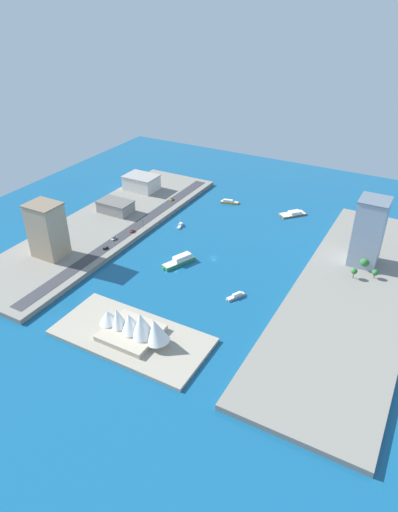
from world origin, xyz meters
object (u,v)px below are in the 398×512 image
at_px(taxi_yellow_cab, 172,199).
at_px(yacht_sleek_gray, 236,296).
at_px(van_white, 114,238).
at_px(opera_landmark, 135,326).
at_px(hotel_broad_white, 141,182).
at_px(carpark_squat_concrete, 116,207).
at_px(ferry_green_doubledeck, 180,261).
at_px(traffic_light_waterfront, 143,223).
at_px(barge_flat_brown, 293,214).
at_px(pickup_red, 132,231).
at_px(suv_black, 105,248).
at_px(sailboat_small_white, 180,225).
at_px(water_taxi_orange, 229,202).
at_px(apartment_midrise_tan, 47,230).
at_px(tower_tall_glass, 369,232).

bearing_deg(taxi_yellow_cab, yacht_sleek_gray, 137.41).
distance_m(van_white, opera_landmark, 111.15).
relative_size(hotel_broad_white, carpark_squat_concrete, 1.05).
xyz_separation_m(ferry_green_doubledeck, traffic_light_waterfront, (49.42, -27.01, 5.50)).
relative_size(hotel_broad_white, van_white, 5.73).
bearing_deg(barge_flat_brown, pickup_red, 44.62).
bearing_deg(traffic_light_waterfront, barge_flat_brown, -137.64).
height_order(suv_black, traffic_light_waterfront, traffic_light_waterfront).
bearing_deg(ferry_green_doubledeck, traffic_light_waterfront, -28.66).
bearing_deg(opera_landmark, sailboat_small_white, -69.34).
distance_m(suv_black, taxi_yellow_cab, 95.93).
height_order(water_taxi_orange, yacht_sleek_gray, water_taxi_orange).
bearing_deg(taxi_yellow_cab, opera_landmark, 115.53).
relative_size(apartment_midrise_tan, hotel_broad_white, 1.31).
relative_size(yacht_sleek_gray, carpark_squat_concrete, 0.47).
height_order(barge_flat_brown, opera_landmark, opera_landmark).
distance_m(ferry_green_doubledeck, van_white, 57.33).
bearing_deg(ferry_green_doubledeck, apartment_midrise_tan, 24.85).
bearing_deg(yacht_sleek_gray, pickup_red, -18.53).
distance_m(water_taxi_orange, pickup_red, 99.22).
bearing_deg(traffic_light_waterfront, water_taxi_orange, -114.12).
bearing_deg(apartment_midrise_tan, traffic_light_waterfront, -116.85).
bearing_deg(barge_flat_brown, apartment_midrise_tan, 49.93).
height_order(water_taxi_orange, pickup_red, pickup_red).
relative_size(tower_tall_glass, suv_black, 11.05).
height_order(tower_tall_glass, traffic_light_waterfront, tower_tall_glass).
bearing_deg(water_taxi_orange, traffic_light_waterfront, 65.88).
relative_size(apartment_midrise_tan, traffic_light_waterfront, 5.99).
relative_size(apartment_midrise_tan, tower_tall_glass, 0.83).
bearing_deg(taxi_yellow_cab, van_white, 90.04).
bearing_deg(carpark_squat_concrete, water_taxi_orange, -136.56).
bearing_deg(van_white, hotel_broad_white, -67.32).
relative_size(yacht_sleek_gray, van_white, 2.58).
bearing_deg(tower_tall_glass, taxi_yellow_cab, -8.46).
relative_size(apartment_midrise_tan, opera_landmark, 0.85).
relative_size(hotel_broad_white, pickup_red, 6.34).
bearing_deg(hotel_broad_white, opera_landmark, 124.06).
bearing_deg(opera_landmark, hotel_broad_white, -55.94).
bearing_deg(pickup_red, van_white, 73.89).
relative_size(traffic_light_waterfront, opera_landmark, 0.14).
distance_m(water_taxi_orange, van_white, 116.23).
relative_size(tower_tall_glass, opera_landmark, 1.04).
xyz_separation_m(barge_flat_brown, opera_landmark, (24.46, 191.90, 8.08)).
bearing_deg(taxi_yellow_cab, hotel_broad_white, -11.93).
height_order(apartment_midrise_tan, carpark_squat_concrete, apartment_midrise_tan).
xyz_separation_m(yacht_sleek_gray, van_white, (108.74, -18.40, 3.18)).
distance_m(sailboat_small_white, opera_landmark, 136.25).
relative_size(sailboat_small_white, ferry_green_doubledeck, 0.40).
distance_m(apartment_midrise_tan, suv_black, 41.79).
height_order(sailboat_small_white, tower_tall_glass, tower_tall_glass).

